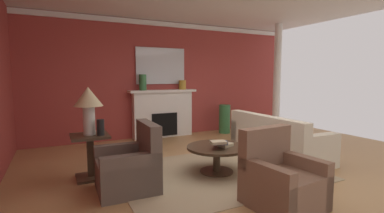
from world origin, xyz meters
The scene contains 20 objects.
ground_plane centered at (0.00, 0.00, 0.00)m, with size 9.11×9.11×0.00m, color tan.
wall_fireplace centered at (0.00, 3.20, 1.53)m, with size 7.61×0.12×3.06m, color #9E3833.
crown_moulding centered at (0.00, 3.12, 2.98)m, with size 7.61×0.08×0.12m, color white.
area_rug centered at (-0.33, -0.05, 0.01)m, with size 3.22×2.39×0.01m, color tan.
fireplace centered at (-0.14, 2.99, 0.59)m, with size 1.80×0.35×1.26m.
mantel_mirror centered at (-0.14, 3.11, 1.88)m, with size 1.35×0.04×0.95m, color silver.
sofa centered at (1.26, 0.23, 0.30)m, with size 0.94×2.12×0.85m.
armchair_near_window centered at (-1.80, -0.11, 0.31)m, with size 0.83×0.83×0.95m.
armchair_facing_fireplace centered at (-0.24, -1.43, 0.31)m, with size 0.87×0.87×0.95m.
coffee_table centered at (-0.33, -0.05, 0.34)m, with size 1.00×1.00×0.45m.
side_table centered at (-2.24, 0.61, 0.40)m, with size 0.56×0.56×0.70m.
table_lamp centered at (-2.24, 0.61, 1.22)m, with size 0.44×0.44×0.75m.
vase_tall_corner centered at (1.62, 2.69, 0.40)m, with size 0.32×0.32×0.81m, color #33703D.
vase_on_side_table centered at (-2.09, 0.49, 0.82)m, with size 0.11×0.11×0.25m, color black.
vase_mantel_right centered at (0.41, 2.94, 1.38)m, with size 0.19×0.19×0.25m, color #B7892D.
vase_mantel_left centered at (-0.69, 2.94, 1.46)m, with size 0.19×0.19×0.40m, color #33703D.
book_red_cover centered at (-0.19, -0.13, 0.47)m, with size 0.24×0.15×0.05m, color tan.
book_art_folio centered at (-0.30, -0.12, 0.52)m, with size 0.22×0.17×0.04m, color navy.
book_small_novel centered at (-0.41, -0.23, 0.56)m, with size 0.24×0.18×0.04m, color tan.
column_white centered at (2.95, 2.06, 1.53)m, with size 0.20×0.20×3.06m, color white.
Camera 1 is at (-2.72, -3.93, 1.60)m, focal length 26.06 mm.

